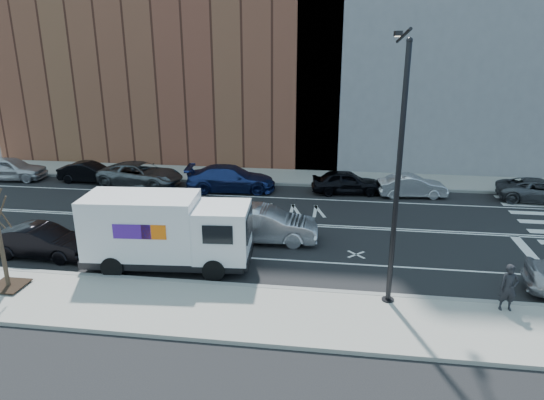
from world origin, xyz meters
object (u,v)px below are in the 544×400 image
(driving_sedan, at_px, (264,224))
(pedestrian, at_px, (509,288))
(far_parked_a, at_px, (10,169))
(far_parked_b, at_px, (90,172))
(fedex_van, at_px, (166,231))

(driving_sedan, bearing_deg, pedestrian, -121.65)
(far_parked_a, bearing_deg, driving_sedan, -119.00)
(far_parked_b, height_order, pedestrian, pedestrian)
(fedex_van, relative_size, pedestrian, 4.12)
(far_parked_a, height_order, pedestrian, pedestrian)
(driving_sedan, bearing_deg, fedex_van, 130.67)
(far_parked_b, xyz_separation_m, driving_sedan, (12.98, -8.32, 0.16))
(fedex_van, bearing_deg, pedestrian, -12.75)
(driving_sedan, height_order, pedestrian, pedestrian)
(pedestrian, bearing_deg, far_parked_b, 145.68)
(far_parked_b, relative_size, driving_sedan, 0.80)
(far_parked_b, distance_m, driving_sedan, 15.42)
(fedex_van, relative_size, far_parked_b, 1.71)
(far_parked_b, height_order, driving_sedan, driving_sedan)
(far_parked_a, bearing_deg, fedex_van, -132.49)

